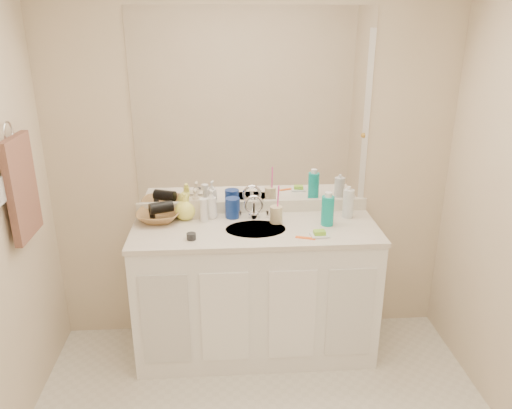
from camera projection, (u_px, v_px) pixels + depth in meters
The scene contains 25 objects.
wall_back at pixel (253, 165), 3.21m from camera, with size 2.60×0.02×2.40m, color beige.
vanity_cabinet at pixel (255, 292), 3.22m from camera, with size 1.50×0.55×0.85m, color white.
countertop at pixel (255, 230), 3.07m from camera, with size 1.52×0.57×0.03m, color silver.
backsplash at pixel (253, 206), 3.29m from camera, with size 1.52×0.03×0.08m, color silver.
sink_basin at pixel (256, 231), 3.05m from camera, with size 0.37×0.37×0.02m, color beige.
faucet at pixel (254, 210), 3.19m from camera, with size 0.02×0.02×0.11m, color silver.
mirror at pixel (253, 109), 3.08m from camera, with size 1.48×0.01×1.20m, color white.
blue_mug at pixel (233, 208), 3.20m from camera, with size 0.09×0.09×0.13m, color navy.
tan_cup at pixel (276, 215), 3.12m from camera, with size 0.08×0.08×0.11m, color #CBBA8F.
toothbrush at pixel (278, 200), 3.09m from camera, with size 0.01×0.01×0.20m, color #FF43AD.
mouthwash_bottle at pixel (328, 211), 3.07m from camera, with size 0.08×0.08×0.18m, color #0D9E96.
clear_pump_bottle at pixel (348, 204), 3.20m from camera, with size 0.07×0.07×0.18m, color silver.
soap_dish at pixel (319, 235), 2.94m from camera, with size 0.10×0.08×0.01m, color silver.
green_soap at pixel (319, 232), 2.93m from camera, with size 0.07×0.05×0.02m, color #84C931.
orange_comb at pixel (305, 238), 2.91m from camera, with size 0.12×0.02×0.00m, color #FF5F1A.
dark_jar at pixel (191, 236), 2.89m from camera, with size 0.05×0.05×0.04m, color black.
extra_white_bottle at pixel (204, 210), 3.13m from camera, with size 0.05×0.05×0.15m, color white.
soap_bottle_white at pixel (211, 204), 3.18m from camera, with size 0.07×0.07×0.19m, color white.
soap_bottle_cream at pixel (196, 203), 3.19m from camera, with size 0.09×0.09×0.19m, color beige.
soap_bottle_yellow at pixel (185, 206), 3.17m from camera, with size 0.13×0.13×0.17m, color #F7F760.
wicker_basket at pixel (159, 216), 3.15m from camera, with size 0.27×0.27×0.07m, color olive.
hair_dryer at pixel (161, 207), 3.14m from camera, with size 0.07×0.07×0.15m, color black.
towel_ring at pixel (8, 132), 2.52m from camera, with size 0.11×0.11×0.01m, color silver.
hand_towel at pixel (22, 188), 2.62m from camera, with size 0.04×0.32×0.55m, color brown.
switch_plate at pixel (0, 191), 2.42m from camera, with size 0.01×0.09×0.13m, color silver.
Camera 1 is at (-0.19, -1.79, 2.09)m, focal length 35.00 mm.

